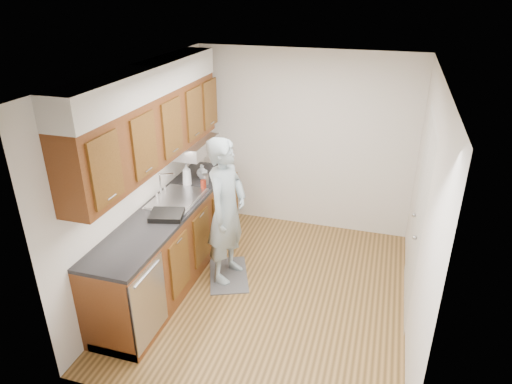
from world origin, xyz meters
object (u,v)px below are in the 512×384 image
soap_bottle_b (203,172)px  dish_rack (167,215)px  soda_can (204,185)px  steel_can (206,179)px  soap_bottle_a (187,174)px  soap_bottle_c (202,171)px  person (226,202)px

soap_bottle_b → dish_rack: (0.03, -1.10, -0.06)m
soda_can → steel_can: (-0.04, 0.16, 0.01)m
steel_can → dish_rack: steel_can is taller
soap_bottle_b → soap_bottle_a: bearing=-111.1°
soda_can → soap_bottle_c: bearing=115.9°
soda_can → dish_rack: (-0.10, -0.79, -0.03)m
soap_bottle_b → dish_rack: soap_bottle_b is taller
soap_bottle_b → soda_can: size_ratio=1.43×
soap_bottle_a → soda_can: size_ratio=2.48×
soap_bottle_b → dish_rack: bearing=-88.4°
soap_bottle_c → dish_rack: 1.14m
soap_bottle_a → steel_can: bearing=29.0°
person → soap_bottle_a: size_ratio=6.52×
soap_bottle_b → soda_can: bearing=-67.0°
soap_bottle_c → dish_rack: soap_bottle_c is taller
soap_bottle_b → dish_rack: size_ratio=0.50×
soap_bottle_a → soap_bottle_c: size_ratio=1.74×
person → soap_bottle_a: bearing=65.7°
soap_bottle_a → soda_can: 0.26m
person → soda_can: size_ratio=16.14×
soap_bottle_a → dish_rack: bearing=-80.8°
person → dish_rack: 0.68m
person → soap_bottle_b: (-0.56, 0.68, 0.02)m
soap_bottle_a → soap_bottle_c: soap_bottle_a is taller
soap_bottle_b → soap_bottle_c: size_ratio=1.00×
steel_can → soap_bottle_b: bearing=121.8°
person → soda_can: (-0.43, 0.36, -0.00)m
person → soap_bottle_c: person is taller
soap_bottle_b → soda_can: 0.34m
soap_bottle_c → soda_can: size_ratio=1.42×
person → steel_can: size_ratio=14.68×
person → soda_can: person is taller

